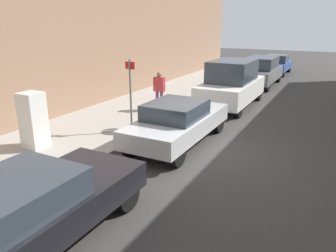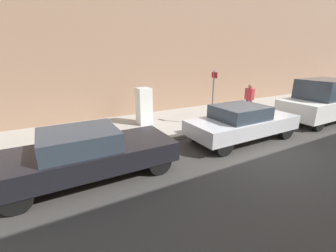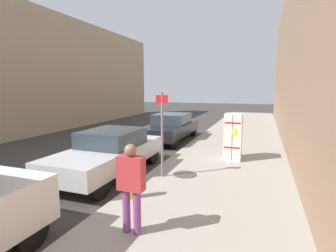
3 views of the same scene
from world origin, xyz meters
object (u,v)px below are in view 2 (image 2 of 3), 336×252
discarded_refrigerator (144,106)px  parked_sedan_dark (88,153)px  fire_hydrant (241,113)px  street_sign_post (213,95)px  parked_van_white (323,101)px  parked_sedan_silver (242,122)px  pedestrian_walking_far (249,97)px

discarded_refrigerator → parked_sedan_dark: size_ratio=0.37×
parked_sedan_dark → fire_hydrant: bearing=102.2°
discarded_refrigerator → street_sign_post: street_sign_post is taller
discarded_refrigerator → street_sign_post: size_ratio=0.68×
street_sign_post → parked_van_white: (1.78, 5.66, -0.48)m
fire_hydrant → parked_sedan_dark: parked_sedan_dark is taller
parked_van_white → discarded_refrigerator: bearing=-113.1°
discarded_refrigerator → parked_sedan_silver: discarded_refrigerator is taller
parked_van_white → fire_hydrant: bearing=-112.2°
parked_sedan_silver → pedestrian_walking_far: bearing=128.2°
fire_hydrant → parked_van_white: bearing=67.8°
fire_hydrant → pedestrian_walking_far: (-0.76, 1.34, 0.53)m
discarded_refrigerator → street_sign_post: (1.74, 2.61, 0.55)m
parked_sedan_dark → discarded_refrigerator: bearing=137.8°
parked_sedan_dark → street_sign_post: bearing=107.0°
fire_hydrant → parked_sedan_dark: 7.67m
street_sign_post → parked_sedan_dark: (1.78, -5.79, -0.81)m
pedestrian_walking_far → street_sign_post: bearing=45.5°
parked_sedan_dark → parked_sedan_silver: size_ratio=1.01×
pedestrian_walking_far → parked_van_white: parked_van_white is taller
discarded_refrigerator → parked_sedan_dark: 4.76m
street_sign_post → fire_hydrant: (0.16, 1.70, -0.97)m
fire_hydrant → parked_sedan_dark: (1.62, -7.49, 0.16)m
parked_sedan_dark → parked_van_white: (-0.00, 11.45, 0.32)m
pedestrian_walking_far → parked_sedan_silver: 3.86m
pedestrian_walking_far → parked_sedan_silver: bearing=72.6°
parked_van_white → pedestrian_walking_far: bearing=-132.2°
pedestrian_walking_far → parked_sedan_dark: pedestrian_walking_far is taller
street_sign_post → fire_hydrant: street_sign_post is taller
street_sign_post → parked_sedan_silver: bearing=0.6°
street_sign_post → parked_sedan_dark: street_sign_post is taller
parked_sedan_silver → parked_van_white: (-0.00, 5.64, 0.30)m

